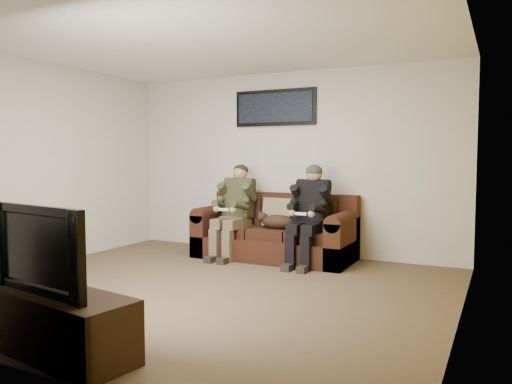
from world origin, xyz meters
The scene contains 16 objects.
floor centered at (0.00, 0.00, 0.00)m, with size 5.00×5.00×0.00m, color brown.
ceiling centered at (0.00, 0.00, 2.60)m, with size 5.00×5.00×0.00m, color silver.
wall_back centered at (0.00, 2.25, 1.30)m, with size 5.00×5.00×0.00m, color beige.
wall_front centered at (0.00, -2.25, 1.30)m, with size 5.00×5.00×0.00m, color beige.
wall_left centered at (-2.50, 0.00, 1.30)m, with size 4.50×4.50×0.00m, color beige.
wall_right centered at (2.50, 0.00, 1.30)m, with size 4.50×4.50×0.00m, color beige.
accent_wall_right centered at (2.49, 0.00, 1.30)m, with size 4.50×4.50×0.00m, color #B98B12.
sofa centered at (0.01, 1.83, 0.33)m, with size 2.14×0.93×0.88m.
throw_pillow centered at (0.01, 1.87, 0.62)m, with size 0.41×0.12×0.39m, color #7E7552.
throw_blanket centered at (-0.64, 2.10, 0.88)m, with size 0.44×0.21×0.08m, color #C5A891.
person_left centered at (-0.54, 1.65, 0.72)m, with size 0.51×0.87×1.28m.
person_right centered at (0.56, 1.65, 0.72)m, with size 0.51×0.86×1.29m.
cat centered at (0.09, 1.67, 0.53)m, with size 0.66×0.26×0.24m.
framed_poster centered at (-0.19, 2.22, 2.10)m, with size 1.25×0.05×0.52m.
tv_stand centered at (-0.04, -1.95, 0.22)m, with size 1.42×0.46×0.45m, color black.
television centered at (-0.04, -1.95, 0.75)m, with size 1.07×0.14×0.61m, color black.
Camera 1 is at (2.81, -4.40, 1.39)m, focal length 35.00 mm.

